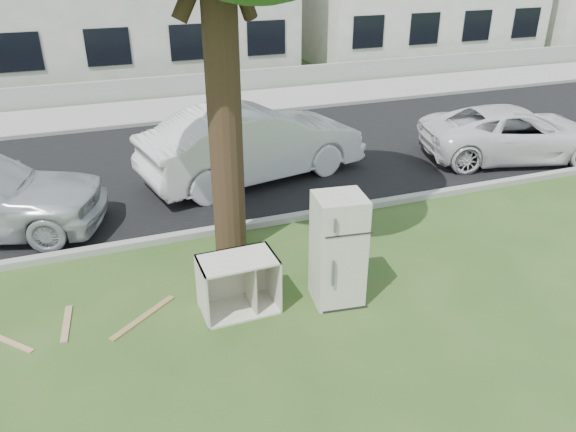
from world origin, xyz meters
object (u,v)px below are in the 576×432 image
object	(u,v)px
car_right	(515,133)
fridge	(338,250)
cabinet	(238,284)
car_center	(253,143)

from	to	relation	value
car_right	fridge	bearing A→B (deg)	135.88
fridge	car_right	bearing A→B (deg)	38.46
fridge	car_right	size ratio (longest dim) A/B	0.37
car_right	cabinet	bearing A→B (deg)	129.70
fridge	car_center	bearing A→B (deg)	94.21
fridge	cabinet	bearing A→B (deg)	177.46
car_center	car_right	bearing A→B (deg)	-110.67
cabinet	car_center	distance (m)	5.00
fridge	car_center	distance (m)	4.95
cabinet	car_right	xyz separation A→B (m)	(7.94, 3.72, 0.20)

